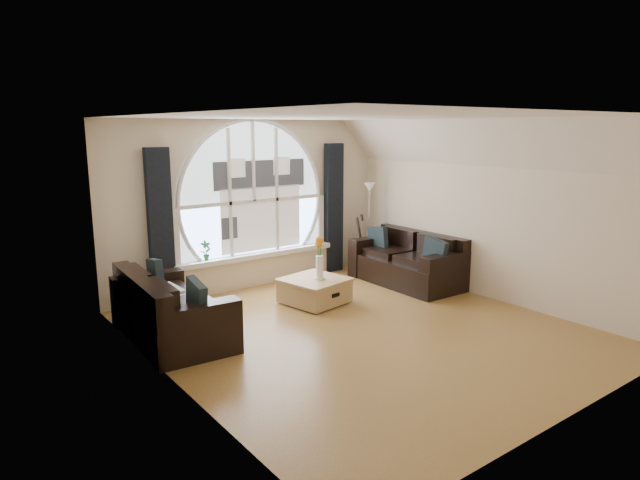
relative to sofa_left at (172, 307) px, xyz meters
The scene contains 21 objects.
ground 2.42m from the sofa_left, 31.42° to the right, with size 5.00×5.50×0.01m, color brown.
ceiling 3.31m from the sofa_left, 31.42° to the right, with size 5.00×5.50×0.01m, color silver.
wall_back 2.70m from the sofa_left, 36.56° to the left, with size 5.00×0.01×2.70m, color beige.
wall_front 4.58m from the sofa_left, 63.01° to the right, with size 5.00×0.01×2.70m, color beige.
wall_left 1.63m from the sofa_left, 110.59° to the right, with size 0.01×5.50×2.70m, color beige.
wall_right 4.80m from the sofa_left, 15.33° to the right, with size 0.01×5.50×2.70m, color beige.
attic_slope 4.82m from the sofa_left, 16.35° to the right, with size 0.92×5.50×0.72m, color silver.
arched_window 2.80m from the sofa_left, 36.01° to the left, with size 2.60×0.06×2.15m, color silver.
window_sill 2.48m from the sofa_left, 34.69° to the left, with size 2.90×0.22×0.08m, color white.
window_frame 2.78m from the sofa_left, 35.45° to the left, with size 2.76×0.08×2.15m, color white.
neighbor_house 2.85m from the sofa_left, 33.82° to the left, with size 1.70×0.02×1.50m, color silver.
curtain_left 1.64m from the sofa_left, 72.66° to the left, with size 0.35×0.12×2.30m, color black.
curtain_right 3.96m from the sofa_left, 20.90° to the left, with size 0.35×0.12×2.30m, color black.
sofa_left is the anchor object (origin of this frame).
sofa_right 4.09m from the sofa_left, ahead, with size 0.95×1.91×0.85m, color black.
coffee_chest 2.24m from the sofa_left, ahead, with size 0.85×0.85×0.42m, color #A48451.
throw_blanket 0.26m from the sofa_left, 99.83° to the left, with size 0.55×0.55×0.10m, color silver.
vase_flowers 2.31m from the sofa_left, ahead, with size 0.24×0.24×0.70m, color white.
floor_lamp 4.34m from the sofa_left, 14.11° to the left, with size 0.24×0.24×1.60m, color #B2B2B2.
guitar 4.14m from the sofa_left, 15.77° to the left, with size 0.36×0.24×1.06m, color #975E31.
potted_plant 1.83m from the sofa_left, 51.10° to the left, with size 0.17×0.11×0.32m, color #1E6023.
Camera 1 is at (-4.45, -5.05, 2.57)m, focal length 30.91 mm.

